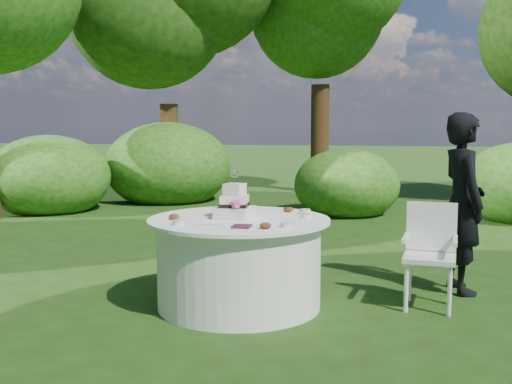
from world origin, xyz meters
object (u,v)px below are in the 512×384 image
at_px(guest, 462,203).
at_px(table, 239,262).
at_px(chair, 430,247).
at_px(napkins, 242,226).
at_px(cake, 235,205).

distance_m(guest, table, 2.17).
bearing_deg(chair, napkins, -151.72).
distance_m(table, chair, 1.65).
xyz_separation_m(cake, chair, (1.65, 0.35, -0.37)).
bearing_deg(napkins, table, 106.33).
height_order(guest, table, guest).
height_order(guest, cake, guest).
relative_size(guest, cake, 4.01).
bearing_deg(chair, cake, -167.92).
relative_size(table, chair, 1.75).
relative_size(napkins, cake, 0.33).
height_order(cake, chair, cake).
bearing_deg(chair, guest, 59.39).
bearing_deg(guest, chair, 134.18).
bearing_deg(table, guest, 24.73).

